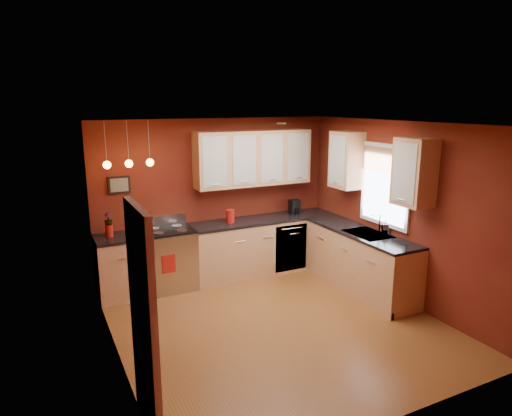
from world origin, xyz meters
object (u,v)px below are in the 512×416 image
gas_range (169,259)px  sink (368,235)px  coffee_maker (295,207)px  soap_pump (386,226)px  red_canister (230,216)px

gas_range → sink: bearing=-29.8°
coffee_maker → soap_pump: coffee_maker is taller
sink → coffee_maker: size_ratio=2.83×
sink → soap_pump: sink is taller
gas_range → coffee_maker: (2.28, 0.05, 0.57)m
red_canister → soap_pump: size_ratio=1.01×
gas_range → soap_pump: soap_pump is taller
red_canister → gas_range: bearing=179.4°
sink → coffee_maker: sink is taller
gas_range → sink: 3.05m
coffee_maker → soap_pump: 1.75m
gas_range → soap_pump: 3.33m
gas_range → sink: (2.62, -1.50, 0.43)m
gas_range → sink: sink is taller
gas_range → red_canister: size_ratio=5.16×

